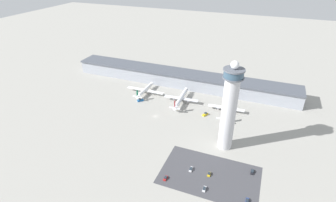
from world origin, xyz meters
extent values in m
plane|color=#9E9B93|center=(0.00, 0.00, 0.00)|extent=(1000.00, 1000.00, 0.00)
cube|color=#9399A3|center=(0.00, 70.00, 6.91)|extent=(247.14, 22.00, 13.83)
cube|color=#4C515B|center=(0.00, 70.00, 14.63)|extent=(247.14, 25.00, 1.60)
cylinder|color=#BCBCC1|center=(65.85, -19.06, 28.28)|extent=(10.43, 10.43, 56.57)
cylinder|color=#565B66|center=(65.85, -19.06, 56.97)|extent=(14.36, 14.36, 0.80)
cylinder|color=#334C60|center=(65.85, -19.06, 59.63)|extent=(13.21, 13.21, 4.52)
cylinder|color=#565B66|center=(65.85, -19.06, 62.39)|extent=(14.36, 14.36, 1.00)
sphere|color=white|center=(65.85, -19.06, 65.66)|extent=(5.54, 5.54, 5.54)
cube|color=#424247|center=(62.83, -52.49, 0.00)|extent=(64.00, 40.00, 0.01)
cylinder|color=white|center=(-27.93, 36.79, 4.15)|extent=(3.76, 27.24, 3.47)
cone|color=white|center=(-27.77, 51.95, 4.15)|extent=(3.51, 3.16, 3.47)
cone|color=white|center=(-28.09, 21.10, 4.15)|extent=(3.17, 4.20, 3.13)
cube|color=white|center=(-27.92, 37.33, 3.54)|extent=(40.81, 4.83, 0.44)
cylinder|color=#A8A8B2|center=(-36.47, 38.42, 2.49)|extent=(1.95, 3.84, 1.91)
cylinder|color=#A8A8B2|center=(-19.35, 38.24, 2.49)|extent=(1.95, 3.84, 1.91)
cube|color=#14704C|center=(-28.10, 20.27, 8.66)|extent=(0.33, 2.80, 5.56)
cube|color=white|center=(-28.10, 19.87, 4.50)|extent=(9.75, 2.10, 0.24)
cylinder|color=black|center=(-27.80, 49.19, 1.21)|extent=(0.28, 0.28, 2.41)
cylinder|color=black|center=(-25.50, 36.51, 1.21)|extent=(0.28, 0.28, 2.41)
cylinder|color=black|center=(-30.36, 36.56, 1.21)|extent=(0.28, 0.28, 2.41)
cylinder|color=silver|center=(12.99, 32.76, 4.65)|extent=(5.53, 34.19, 3.75)
cone|color=silver|center=(12.01, 51.44, 4.65)|extent=(3.93, 3.57, 3.75)
cone|color=silver|center=(14.00, 13.51, 4.65)|extent=(3.61, 4.67, 3.38)
cube|color=silver|center=(12.96, 33.44, 3.99)|extent=(34.13, 6.17, 0.44)
cylinder|color=#A8A8B2|center=(5.79, 34.06, 2.86)|extent=(2.28, 4.23, 2.06)
cylinder|color=#A8A8B2|center=(20.02, 34.81, 2.86)|extent=(2.28, 4.23, 2.06)
cube|color=red|center=(14.05, 12.61, 9.53)|extent=(0.45, 2.81, 6.01)
cube|color=silver|center=(14.07, 12.21, 5.02)|extent=(10.60, 2.55, 0.24)
cylinder|color=black|center=(12.17, 48.56, 1.39)|extent=(0.28, 0.28, 2.77)
cylinder|color=black|center=(15.62, 32.78, 1.39)|extent=(0.28, 0.28, 2.77)
cylinder|color=black|center=(10.38, 32.50, 1.39)|extent=(0.28, 0.28, 2.77)
cylinder|color=white|center=(57.31, 31.79, 4.20)|extent=(5.70, 34.05, 4.06)
cone|color=white|center=(56.39, 50.54, 4.20)|extent=(4.23, 3.84, 4.06)
cone|color=white|center=(58.25, 12.43, 4.20)|extent=(3.88, 5.04, 3.65)
cube|color=white|center=(57.27, 32.46, 3.49)|extent=(33.56, 6.02, 0.44)
cylinder|color=#A8A8B2|center=(50.22, 33.12, 2.26)|extent=(2.45, 4.56, 2.23)
cylinder|color=#A8A8B2|center=(64.23, 33.80, 2.26)|extent=(2.45, 4.56, 2.23)
cube|color=#197FB2|center=(58.30, 11.46, 9.47)|extent=(0.44, 2.81, 6.49)
cube|color=white|center=(58.32, 11.06, 4.60)|extent=(11.44, 2.55, 0.24)
cylinder|color=black|center=(56.54, 47.51, 1.08)|extent=(0.28, 0.28, 2.17)
cylinder|color=black|center=(60.15, 31.80, 1.08)|extent=(0.28, 0.28, 2.17)
cylinder|color=black|center=(54.48, 31.53, 1.08)|extent=(0.28, 0.28, 2.17)
cube|color=black|center=(55.99, 23.68, 0.06)|extent=(2.87, 5.23, 0.12)
cube|color=#2D333D|center=(55.99, 23.68, 0.83)|extent=(3.05, 6.19, 1.66)
cube|color=#232D38|center=(56.04, 23.08, 2.34)|extent=(2.40, 1.98, 1.36)
cube|color=black|center=(-25.02, 20.28, 0.06)|extent=(5.42, 5.27, 0.12)
cube|color=#195699|center=(-25.02, 20.28, 0.80)|extent=(6.20, 6.00, 1.59)
cube|color=#232D38|center=(-25.46, 19.87, 2.24)|extent=(2.88, 2.90, 1.30)
cube|color=black|center=(41.27, 18.33, 0.06)|extent=(4.04, 5.16, 0.12)
cube|color=gold|center=(41.27, 18.33, 0.72)|extent=(4.52, 6.00, 1.43)
cube|color=#232D38|center=(41.52, 18.83, 2.02)|extent=(2.52, 2.39, 1.17)
cube|color=black|center=(36.87, -66.24, 0.06)|extent=(1.66, 3.56, 0.12)
cube|color=red|center=(36.87, -66.24, 0.40)|extent=(1.74, 4.24, 0.79)
cube|color=#232D38|center=(36.87, -66.13, 1.12)|extent=(1.52, 2.34, 0.65)
cube|color=black|center=(88.29, -65.23, 0.06)|extent=(1.68, 3.80, 0.12)
cube|color=navy|center=(88.29, -65.23, 0.40)|extent=(1.75, 4.52, 0.80)
cube|color=#232D38|center=(88.28, -65.34, 1.12)|extent=(1.53, 2.49, 0.65)
cube|color=black|center=(88.57, -39.74, 0.06)|extent=(1.83, 3.98, 0.12)
cube|color=black|center=(88.57, -39.74, 0.42)|extent=(1.92, 4.74, 0.85)
cube|color=#232D38|center=(88.57, -39.62, 1.19)|extent=(1.67, 2.61, 0.69)
cube|color=black|center=(62.33, -52.33, 0.06)|extent=(1.72, 3.51, 0.12)
cube|color=gold|center=(62.33, -52.33, 0.39)|extent=(1.81, 4.17, 0.77)
cube|color=#232D38|center=(62.33, -52.22, 1.09)|extent=(1.56, 2.31, 0.63)
cube|color=black|center=(62.62, -65.69, 0.06)|extent=(1.70, 3.72, 0.12)
cube|color=silver|center=(62.62, -65.69, 0.41)|extent=(1.78, 4.42, 0.81)
cube|color=#232D38|center=(62.62, -65.80, 1.14)|extent=(1.56, 2.43, 0.66)
cube|color=black|center=(49.82, -52.33, 0.06)|extent=(1.85, 4.05, 0.12)
cube|color=silver|center=(49.82, -52.33, 0.38)|extent=(1.94, 4.81, 0.75)
cube|color=#232D38|center=(49.82, -52.45, 1.06)|extent=(1.66, 2.66, 0.62)
camera|label=1|loc=(83.83, -180.42, 126.94)|focal=28.00mm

